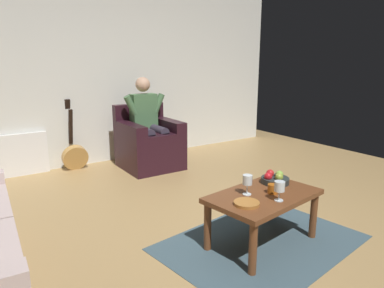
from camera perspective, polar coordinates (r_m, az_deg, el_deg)
The scene contains 13 objects.
ground_plane at distance 3.17m, azimuth 7.85°, elevation -14.86°, with size 7.09×7.09×0.00m, color #A38150.
wall_back at distance 5.39m, azimuth -13.58°, elevation 11.19°, with size 6.03×0.06×2.64m, color silver.
rug at distance 3.13m, azimuth 11.11°, elevation -15.32°, with size 1.62×1.16×0.01m, color #3B505B.
armchair at distance 5.03m, azimuth -6.99°, elevation -0.04°, with size 0.76×0.79×0.88m.
person_seated at distance 4.97m, azimuth -7.13°, elevation 3.91°, with size 0.62×0.59×1.27m.
coffee_table at distance 2.97m, azimuth 11.43°, elevation -9.09°, with size 0.99×0.68×0.44m.
guitar at distance 5.18m, azimuth -18.41°, elevation -1.61°, with size 0.35×0.30×0.97m.
radiator at distance 5.17m, azimuth -25.57°, elevation -1.52°, with size 0.61×0.06×0.56m, color white.
wine_glass_near at distance 2.80m, azimuth 13.94°, elevation -6.83°, with size 0.08×0.08×0.16m.
wine_glass_far at distance 2.87m, azimuth 8.93°, elevation -5.93°, with size 0.08×0.08×0.17m.
fruit_bowl at distance 3.20m, azimuth 13.22°, elevation -5.48°, with size 0.24×0.24×0.11m.
decorative_dish at distance 2.71m, azimuth 8.79°, elevation -9.44°, with size 0.19×0.19×0.02m, color #AE6E30.
candle_jar at distance 2.96m, azimuth 12.88°, elevation -7.07°, with size 0.08×0.08×0.08m, color #AA5616.
Camera 1 is at (1.89, 2.06, 1.50)m, focal length 33.05 mm.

